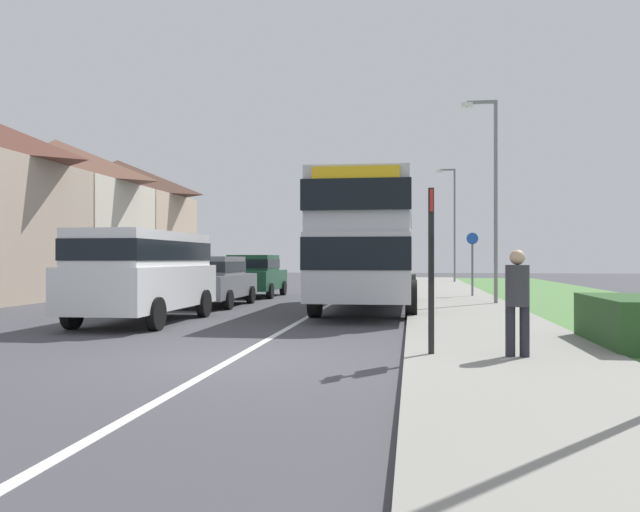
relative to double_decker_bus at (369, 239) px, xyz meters
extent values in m
plane|color=#424247|center=(-1.44, -9.94, -2.14)|extent=(120.00, 120.00, 0.00)
cube|color=silver|center=(-1.44, -1.94, -2.14)|extent=(0.14, 60.00, 0.01)
cube|color=gray|center=(2.76, -3.94, -2.08)|extent=(3.20, 68.00, 0.12)
cube|color=#2D5128|center=(4.86, -8.11, -1.69)|extent=(1.10, 2.78, 0.90)
cube|color=#BCBCC1|center=(0.00, 0.00, -0.82)|extent=(2.50, 9.81, 1.65)
cube|color=#BCBCC1|center=(0.00, 0.00, 0.78)|extent=(2.45, 9.62, 1.55)
cube|color=black|center=(0.00, 0.00, -0.49)|extent=(2.52, 9.86, 0.76)
cube|color=black|center=(0.00, 0.00, 0.86)|extent=(2.52, 9.86, 0.72)
cube|color=gold|center=(0.00, -4.86, 1.28)|extent=(2.00, 0.08, 0.44)
cylinder|color=black|center=(-1.25, 3.04, -1.64)|extent=(0.30, 1.00, 1.00)
cylinder|color=black|center=(1.25, 3.04, -1.64)|extent=(0.30, 1.00, 1.00)
cylinder|color=black|center=(-1.25, -2.70, -1.64)|extent=(0.30, 1.00, 1.00)
cylinder|color=black|center=(1.25, -2.70, -1.64)|extent=(0.30, 1.00, 1.00)
cube|color=silver|center=(-5.09, -4.72, -1.28)|extent=(1.95, 5.23, 1.00)
cube|color=silver|center=(-5.09, -4.72, -0.37)|extent=(1.72, 4.81, 0.82)
cube|color=black|center=(-5.09, -4.72, -0.41)|extent=(1.75, 4.86, 0.46)
cylinder|color=black|center=(-6.05, -3.10, -1.78)|extent=(0.20, 0.72, 0.72)
cylinder|color=black|center=(-4.14, -3.10, -1.78)|extent=(0.20, 0.72, 0.72)
cylinder|color=black|center=(-6.05, -6.34, -1.78)|extent=(0.20, 0.72, 0.72)
cylinder|color=black|center=(-4.14, -6.34, -1.78)|extent=(0.20, 0.72, 0.72)
cube|color=slate|center=(-5.06, 0.79, -1.48)|extent=(1.74, 4.45, 0.72)
cube|color=slate|center=(-5.06, 0.56, -0.83)|extent=(1.53, 2.45, 0.59)
cube|color=black|center=(-5.06, 0.56, -0.86)|extent=(1.57, 2.47, 0.33)
cylinder|color=black|center=(-5.91, 2.17, -1.84)|extent=(0.20, 0.60, 0.60)
cylinder|color=black|center=(-4.20, 2.17, -1.84)|extent=(0.20, 0.60, 0.60)
cylinder|color=black|center=(-5.91, -0.59, -1.84)|extent=(0.20, 0.60, 0.60)
cylinder|color=black|center=(-4.20, -0.59, -1.84)|extent=(0.20, 0.60, 0.60)
cube|color=#19472D|center=(-5.00, 6.02, -1.46)|extent=(1.84, 4.10, 0.76)
cube|color=#19472D|center=(-5.00, 5.82, -0.77)|extent=(1.62, 2.26, 0.62)
cube|color=black|center=(-5.00, 5.82, -0.81)|extent=(1.66, 2.28, 0.35)
cylinder|color=black|center=(-5.90, 7.29, -1.84)|extent=(0.20, 0.60, 0.60)
cylinder|color=black|center=(-4.09, 7.29, -1.84)|extent=(0.20, 0.60, 0.60)
cylinder|color=black|center=(-5.90, 4.75, -1.84)|extent=(0.20, 0.60, 0.60)
cylinder|color=black|center=(-4.09, 4.75, -1.84)|extent=(0.20, 0.60, 0.60)
cylinder|color=#23232D|center=(2.68, -9.86, -1.72)|extent=(0.14, 0.14, 0.85)
cylinder|color=#23232D|center=(2.88, -9.86, -1.72)|extent=(0.14, 0.14, 0.85)
cylinder|color=#333338|center=(2.78, -9.86, -0.99)|extent=(0.34, 0.34, 0.60)
sphere|color=tan|center=(2.78, -9.86, -0.58)|extent=(0.22, 0.22, 0.22)
cylinder|color=black|center=(1.56, -9.73, -0.84)|extent=(0.09, 0.09, 2.60)
cube|color=red|center=(1.56, -9.73, 0.26)|extent=(0.04, 0.44, 0.32)
cube|color=black|center=(1.56, -9.71, -0.59)|extent=(0.06, 0.52, 0.68)
cylinder|color=slate|center=(3.55, 5.71, -1.09)|extent=(0.08, 0.08, 2.10)
cylinder|color=blue|center=(3.55, 5.71, 0.16)|extent=(0.44, 0.03, 0.44)
cylinder|color=slate|center=(3.92, 1.77, 1.16)|extent=(0.12, 0.12, 6.60)
cube|color=slate|center=(3.47, 1.77, 4.41)|extent=(0.90, 0.10, 0.10)
cube|color=silver|center=(3.02, 1.77, 4.34)|extent=(0.36, 0.20, 0.14)
cylinder|color=slate|center=(3.87, 21.16, 1.38)|extent=(0.12, 0.12, 7.05)
cube|color=slate|center=(3.42, 21.16, 4.86)|extent=(0.90, 0.10, 0.10)
cube|color=silver|center=(2.97, 21.16, 4.79)|extent=(0.36, 0.20, 0.14)
cube|color=beige|center=(-15.00, 8.39, 0.37)|extent=(7.08, 6.25, 5.02)
pyramid|color=brown|center=(-15.00, 8.39, 3.88)|extent=(7.08, 6.25, 2.01)
cube|color=#C1A88E|center=(-15.00, 14.77, 0.37)|extent=(7.08, 6.25, 5.02)
pyramid|color=#4C3328|center=(-15.00, 14.77, 3.88)|extent=(7.08, 6.25, 2.01)
camera|label=1|loc=(1.27, -19.60, -0.59)|focal=36.62mm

